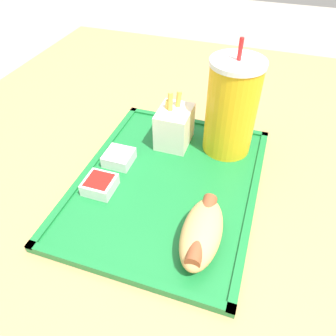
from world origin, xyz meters
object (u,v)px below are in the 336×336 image
hot_dog_far (202,232)px  soda_cup (232,108)px  fries_carton (174,126)px  sauce_cup_mayo (119,157)px  sauce_cup_ketchup (100,184)px

hot_dog_far → soda_cup: bearing=-177.9°
soda_cup → fries_carton: (0.02, -0.10, -0.05)m
sauce_cup_mayo → fries_carton: bearing=139.5°
fries_carton → hot_dog_far: bearing=26.9°
sauce_cup_ketchup → sauce_cup_mayo: bearing=179.4°
soda_cup → sauce_cup_ketchup: (0.18, -0.18, -0.08)m
hot_dog_far → fries_carton: size_ratio=1.18×
hot_dog_far → sauce_cup_mayo: bearing=-123.9°
fries_carton → soda_cup: bearing=99.0°
sauce_cup_mayo → sauce_cup_ketchup: 0.07m
fries_carton → sauce_cup_ketchup: 0.18m
soda_cup → sauce_cup_mayo: (0.10, -0.17, -0.08)m
soda_cup → fries_carton: 0.11m
hot_dog_far → sauce_cup_ketchup: hot_dog_far is taller
hot_dog_far → sauce_cup_mayo: hot_dog_far is taller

